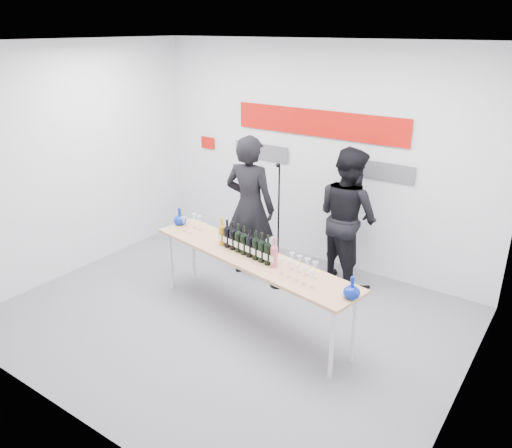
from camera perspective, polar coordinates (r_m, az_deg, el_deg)
name	(u,v)px	position (r m, az deg, el deg)	size (l,w,h in m)	color
ground	(229,318)	(5.87, -3.09, -10.67)	(5.00, 5.00, 0.00)	slate
back_wall	(317,156)	(6.84, 7.03, 7.69)	(5.00, 0.04, 3.00)	silver
signage	(314,134)	(6.77, 6.60, 10.22)	(3.38, 0.02, 0.79)	#B90F07
tasting_table	(251,261)	(5.47, -0.60, -4.24)	(2.75, 1.00, 0.81)	tan
wine_bottles	(247,241)	(5.39, -1.06, -1.99)	(0.88, 0.23, 0.33)	#BF7F19
decanter_left	(180,216)	(6.33, -8.70, 0.88)	(0.16, 0.16, 0.21)	navy
decanter_right	(352,287)	(4.68, 10.92, -7.12)	(0.16, 0.16, 0.21)	navy
glasses_left	(192,224)	(6.12, -7.35, 0.05)	(0.19, 0.24, 0.18)	silver
glasses_right	(300,269)	(4.97, 5.01, -5.16)	(0.46, 0.29, 0.18)	silver
presenter_left	(250,207)	(6.48, -0.71, 1.92)	(0.69, 0.45, 1.89)	black
presenter_right	(347,217)	(6.39, 10.41, 0.79)	(0.87, 0.68, 1.79)	black
mic_stand	(278,251)	(6.30, 2.51, -3.09)	(0.19, 0.19, 1.64)	black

